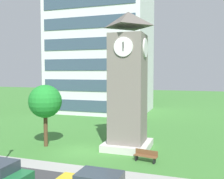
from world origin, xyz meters
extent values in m
plane|color=#3D7A33|center=(0.00, 0.00, 0.00)|extent=(160.00, 160.00, 0.00)
cube|color=#9E9E99|center=(0.00, -4.00, 0.00)|extent=(120.00, 1.60, 0.01)
cube|color=silver|center=(-6.64, 22.81, 12.80)|extent=(16.35, 12.34, 25.60)
cube|color=#384C60|center=(-6.64, 16.59, 1.60)|extent=(15.04, 0.10, 1.80)
cube|color=#384C60|center=(-6.64, 16.59, 4.80)|extent=(15.04, 0.10, 1.80)
cube|color=#384C60|center=(-6.64, 16.59, 8.00)|extent=(15.04, 0.10, 1.80)
cube|color=#384C60|center=(-6.64, 16.59, 11.20)|extent=(15.04, 0.10, 1.80)
cube|color=#384C60|center=(-6.64, 16.59, 14.40)|extent=(15.04, 0.10, 1.80)
cube|color=#384C60|center=(-6.64, 16.59, 17.60)|extent=(15.04, 0.10, 1.80)
cube|color=slate|center=(3.62, 2.07, 5.06)|extent=(2.94, 2.94, 10.12)
cube|color=beige|center=(3.62, 2.07, 0.30)|extent=(3.97, 3.97, 0.60)
pyramid|color=#5D5751|center=(3.62, 2.07, 11.42)|extent=(3.24, 3.24, 1.30)
cylinder|color=white|center=(3.62, 0.53, 8.90)|extent=(1.62, 0.12, 1.62)
cylinder|color=white|center=(5.15, 2.07, 8.90)|extent=(0.12, 1.62, 1.62)
cube|color=black|center=(3.62, 0.46, 9.05)|extent=(0.08, 0.04, 0.49)
cube|color=black|center=(3.62, 0.45, 8.90)|extent=(0.06, 0.03, 0.73)
cube|color=brown|center=(5.82, -0.95, 0.45)|extent=(1.86, 0.79, 0.06)
cube|color=brown|center=(5.86, -0.73, 0.68)|extent=(1.78, 0.36, 0.40)
cube|color=black|center=(5.11, -0.83, 0.23)|extent=(0.15, 0.44, 0.45)
cube|color=black|center=(6.53, -1.08, 0.23)|extent=(0.15, 0.44, 0.45)
cylinder|color=#513823|center=(-3.73, 0.36, 1.56)|extent=(0.36, 0.36, 3.11)
sphere|color=#1F842C|center=(-3.73, 0.36, 4.17)|extent=(3.02, 3.02, 3.02)
cube|color=#2D3842|center=(4.81, -8.05, 1.39)|extent=(2.32, 1.60, 0.60)
camera|label=1|loc=(9.45, -20.05, 6.80)|focal=41.51mm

